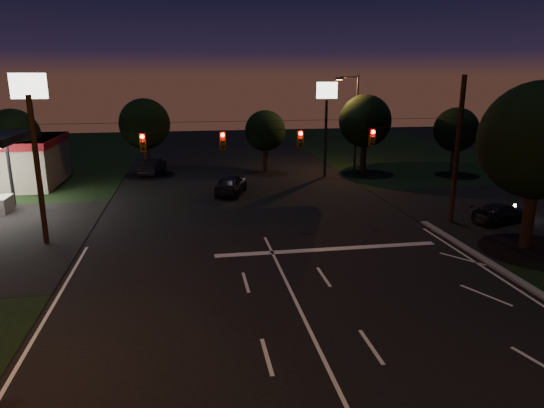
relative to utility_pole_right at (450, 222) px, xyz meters
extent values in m
plane|color=black|center=(-12.00, -15.00, 0.00)|extent=(140.00, 140.00, 0.00)
cube|color=silver|center=(-9.00, -3.50, 0.01)|extent=(12.00, 0.50, 0.01)
cylinder|color=black|center=(0.00, 0.00, 0.00)|extent=(0.30, 0.30, 9.00)
cylinder|color=black|center=(-24.00, 0.00, 0.00)|extent=(0.28, 0.28, 8.00)
cylinder|color=black|center=(-12.00, 0.00, 6.00)|extent=(24.00, 0.03, 0.03)
cylinder|color=black|center=(-12.00, 0.00, 6.50)|extent=(24.00, 0.02, 0.02)
cube|color=#3F3307|center=(-18.50, 0.00, 5.45)|extent=(0.32, 0.26, 1.00)
sphere|color=#FF0705|center=(-18.50, -0.16, 5.78)|extent=(0.22, 0.22, 0.22)
sphere|color=black|center=(-18.50, -0.16, 5.45)|extent=(0.20, 0.20, 0.20)
sphere|color=black|center=(-18.50, -0.16, 5.12)|extent=(0.20, 0.20, 0.20)
cube|color=#3F3307|center=(-14.20, 0.00, 5.45)|extent=(0.32, 0.26, 1.00)
sphere|color=#FF0705|center=(-14.20, -0.16, 5.78)|extent=(0.22, 0.22, 0.22)
sphere|color=black|center=(-14.20, -0.16, 5.45)|extent=(0.20, 0.20, 0.20)
sphere|color=black|center=(-14.20, -0.16, 5.12)|extent=(0.20, 0.20, 0.20)
cube|color=#3F3307|center=(-9.80, 0.00, 5.45)|extent=(0.32, 0.26, 1.00)
sphere|color=#FF0705|center=(-9.80, -0.16, 5.78)|extent=(0.22, 0.22, 0.22)
sphere|color=black|center=(-9.80, -0.16, 5.45)|extent=(0.20, 0.20, 0.20)
sphere|color=black|center=(-9.80, -0.16, 5.12)|extent=(0.20, 0.20, 0.20)
cube|color=#3F3307|center=(-5.50, 0.00, 5.45)|extent=(0.32, 0.26, 1.00)
sphere|color=#FF0705|center=(-5.50, -0.16, 5.78)|extent=(0.22, 0.22, 0.22)
sphere|color=black|center=(-5.50, -0.16, 5.45)|extent=(0.20, 0.20, 0.20)
sphere|color=black|center=(-5.50, -0.16, 5.12)|extent=(0.20, 0.20, 0.20)
cube|color=gray|center=(-28.50, 7.00, 0.55)|extent=(0.80, 2.00, 1.10)
cylinder|color=black|center=(-28.50, 9.00, 2.40)|extent=(0.24, 0.24, 4.80)
cylinder|color=black|center=(-26.00, 7.00, 3.75)|extent=(0.24, 0.24, 7.50)
cube|color=white|center=(-26.00, 7.00, 8.30)|extent=(2.20, 0.30, 1.60)
cylinder|color=black|center=(-4.00, 15.00, 3.50)|extent=(0.24, 0.24, 7.00)
cube|color=white|center=(-4.00, 15.00, 7.70)|extent=(1.80, 0.30, 1.40)
cylinder|color=black|center=(-0.50, 17.00, 4.50)|extent=(0.20, 0.20, 9.00)
cylinder|color=black|center=(-1.40, 17.00, 8.80)|extent=(1.80, 0.12, 0.12)
cube|color=black|center=(-2.30, 17.00, 8.70)|extent=(0.60, 0.35, 0.22)
cube|color=orange|center=(-2.30, 17.00, 8.58)|extent=(0.45, 0.25, 0.04)
cylinder|color=black|center=(1.50, -5.00, 2.00)|extent=(0.60, 0.60, 4.00)
sphere|color=black|center=(1.50, -5.00, 5.76)|extent=(6.00, 6.00, 6.00)
sphere|color=black|center=(2.10, -4.55, 5.58)|extent=(4.50, 4.50, 4.50)
sphere|color=black|center=(0.90, -4.70, 5.62)|extent=(4.20, 4.20, 4.20)
cylinder|color=black|center=(-30.00, 15.00, 1.50)|extent=(0.49, 0.49, 3.00)
sphere|color=black|center=(-30.00, 15.00, 4.32)|extent=(4.20, 4.20, 4.20)
sphere|color=black|center=(-29.58, 15.32, 4.19)|extent=(3.15, 3.15, 3.15)
sphere|color=black|center=(-30.42, 15.21, 4.23)|extent=(2.94, 2.94, 2.94)
cylinder|color=black|center=(-20.00, 19.00, 1.62)|extent=(0.52, 0.52, 3.25)
sphere|color=black|center=(-20.00, 19.00, 4.68)|extent=(4.60, 4.60, 4.60)
sphere|color=black|center=(-19.54, 19.34, 4.54)|extent=(3.45, 3.45, 3.45)
sphere|color=black|center=(-20.46, 19.23, 4.58)|extent=(3.22, 3.22, 3.22)
cylinder|color=black|center=(-9.00, 18.00, 1.38)|extent=(0.47, 0.47, 2.75)
sphere|color=black|center=(-9.00, 18.00, 3.96)|extent=(3.80, 3.80, 3.80)
sphere|color=black|center=(-8.62, 18.28, 3.85)|extent=(2.85, 2.85, 2.85)
sphere|color=black|center=(-9.38, 18.19, 3.87)|extent=(2.66, 2.66, 2.66)
cylinder|color=black|center=(0.00, 16.00, 1.70)|extent=(0.53, 0.53, 3.40)
sphere|color=black|center=(0.00, 16.00, 4.90)|extent=(4.80, 4.80, 4.80)
sphere|color=black|center=(0.48, 16.36, 4.75)|extent=(3.60, 3.60, 3.60)
sphere|color=black|center=(-0.48, 16.24, 4.79)|extent=(3.36, 3.36, 3.36)
cylinder|color=black|center=(8.00, 14.00, 1.45)|extent=(0.48, 0.48, 2.90)
sphere|color=black|center=(8.00, 14.00, 4.18)|extent=(4.00, 4.00, 4.00)
sphere|color=black|center=(8.40, 14.30, 4.06)|extent=(3.00, 3.00, 3.00)
sphere|color=black|center=(7.60, 14.20, 4.09)|extent=(2.80, 2.80, 2.80)
imported|color=black|center=(-13.00, 9.84, 0.79)|extent=(3.20, 4.99, 1.58)
imported|color=black|center=(-19.55, 19.12, 0.75)|extent=(2.41, 4.78, 1.50)
imported|color=black|center=(3.14, -0.55, 0.61)|extent=(4.53, 2.90, 1.22)
camera|label=1|loc=(-16.00, -26.92, 8.93)|focal=32.00mm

